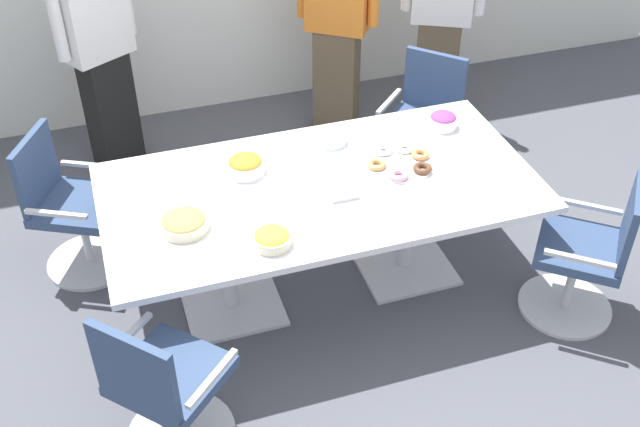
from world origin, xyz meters
name	(u,v)px	position (x,y,z in m)	size (l,w,h in m)	color
ground_plane	(320,285)	(0.00, 0.00, -0.01)	(10.00, 10.00, 0.01)	#4C4F56
conference_table	(320,203)	(0.00, 0.00, 0.63)	(2.40, 1.20, 0.75)	white
office_chair_0	(588,258)	(1.36, -0.67, 0.41)	(0.76, 0.76, 0.91)	silver
office_chair_1	(423,128)	(1.04, 0.87, 0.41)	(0.76, 0.76, 0.91)	silver
office_chair_2	(71,211)	(-1.36, 0.66, 0.41)	(0.73, 0.73, 0.91)	silver
office_chair_3	(165,391)	(-1.04, -0.87, 0.41)	(0.76, 0.76, 0.91)	silver
person_standing_0	(98,43)	(-1.00, 1.71, 0.97)	(0.57, 0.41, 1.85)	black
person_standing_1	(337,19)	(0.68, 1.69, 0.92)	(0.54, 0.43, 1.76)	brown
person_standing_2	(442,10)	(1.46, 1.58, 0.93)	(0.58, 0.40, 1.78)	brown
snack_bowl_cookies	(184,223)	(-0.78, -0.15, 0.79)	(0.25, 0.25, 0.08)	beige
snack_bowl_chips_orange	(245,165)	(-0.36, 0.24, 0.80)	(0.21, 0.21, 0.11)	white
snack_bowl_chips_yellow	(272,238)	(-0.38, -0.41, 0.79)	(0.20, 0.20, 0.08)	beige
snack_bowl_candy_mix	(443,120)	(0.90, 0.34, 0.80)	(0.18, 0.18, 0.10)	white
donut_platter	(401,162)	(0.50, 0.05, 0.77)	(0.39, 0.38, 0.04)	white
plate_stack	(331,139)	(0.20, 0.39, 0.78)	(0.18, 0.18, 0.05)	white
napkin_pile	(341,189)	(0.08, -0.11, 0.78)	(0.16, 0.16, 0.06)	white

